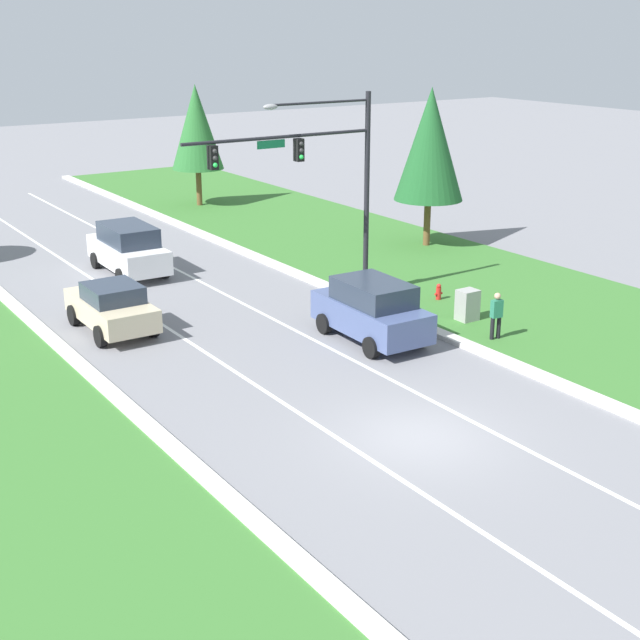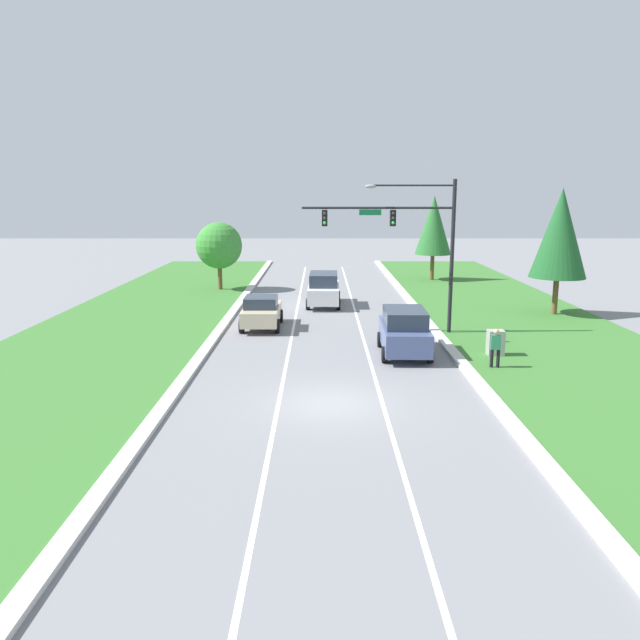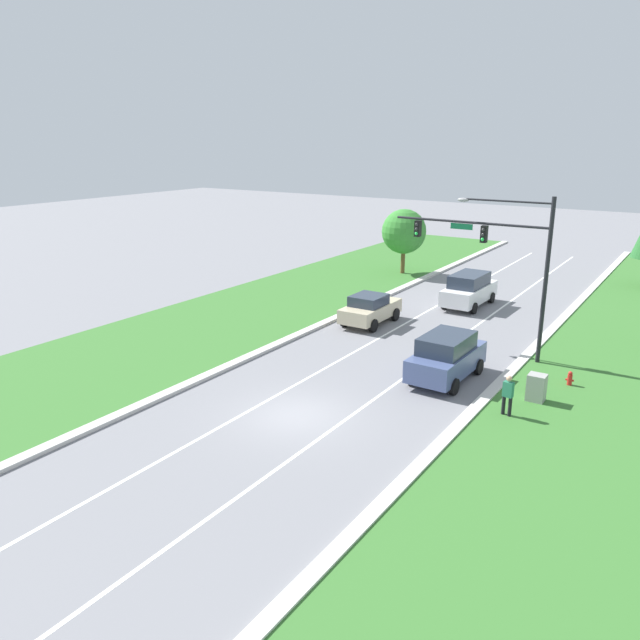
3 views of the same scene
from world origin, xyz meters
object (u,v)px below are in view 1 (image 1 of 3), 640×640
(conifer_far_right_tree, at_px, (196,127))
(champagne_sedan, at_px, (112,307))
(white_suv, at_px, (128,249))
(pedestrian, at_px, (496,314))
(utility_cabinet, at_px, (467,306))
(conifer_near_right_tree, at_px, (430,144))
(slate_blue_suv, at_px, (372,310))
(fire_hydrant, at_px, (439,293))
(traffic_signal_mast, at_px, (319,168))

(conifer_far_right_tree, bearing_deg, champagne_sedan, -124.01)
(white_suv, distance_m, pedestrian, 16.44)
(utility_cabinet, bearing_deg, conifer_near_right_tree, 57.24)
(pedestrian, distance_m, conifer_far_right_tree, 26.79)
(slate_blue_suv, xyz_separation_m, conifer_far_right_tree, (5.49, 24.10, 3.47))
(champagne_sedan, xyz_separation_m, utility_cabinet, (10.92, -6.05, -0.29))
(champagne_sedan, bearing_deg, conifer_far_right_tree, 56.24)
(conifer_near_right_tree, bearing_deg, fire_hydrant, -127.07)
(champagne_sedan, height_order, conifer_far_right_tree, conifer_far_right_tree)
(conifer_near_right_tree, bearing_deg, conifer_far_right_tree, 107.34)
(white_suv, relative_size, conifer_far_right_tree, 0.73)
(slate_blue_suv, distance_m, fire_hydrant, 5.30)
(slate_blue_suv, height_order, fire_hydrant, slate_blue_suv)
(utility_cabinet, bearing_deg, traffic_signal_mast, 125.52)
(champagne_sedan, distance_m, utility_cabinet, 12.49)
(traffic_signal_mast, distance_m, conifer_near_right_tree, 10.65)
(utility_cabinet, relative_size, conifer_far_right_tree, 0.17)
(pedestrian, xyz_separation_m, conifer_far_right_tree, (2.06, 26.46, 3.61))
(white_suv, distance_m, fire_hydrant, 13.35)
(fire_hydrant, bearing_deg, utility_cabinet, -107.84)
(slate_blue_suv, distance_m, conifer_far_right_tree, 24.96)
(traffic_signal_mast, bearing_deg, pedestrian, -67.70)
(slate_blue_suv, bearing_deg, white_suv, 107.28)
(traffic_signal_mast, bearing_deg, utility_cabinet, -54.48)
(fire_hydrant, relative_size, conifer_near_right_tree, 0.09)
(slate_blue_suv, bearing_deg, conifer_far_right_tree, 78.66)
(slate_blue_suv, xyz_separation_m, utility_cabinet, (4.01, -0.35, -0.47))
(utility_cabinet, distance_m, fire_hydrant, 2.60)
(traffic_signal_mast, height_order, pedestrian, traffic_signal_mast)
(traffic_signal_mast, height_order, conifer_far_right_tree, traffic_signal_mast)
(champagne_sedan, relative_size, fire_hydrant, 6.21)
(fire_hydrant, relative_size, conifer_far_right_tree, 0.10)
(white_suv, bearing_deg, traffic_signal_mast, -61.48)
(conifer_far_right_tree, bearing_deg, fire_hydrant, -91.80)
(traffic_signal_mast, distance_m, champagne_sedan, 8.88)
(champagne_sedan, bearing_deg, slate_blue_suv, -39.28)
(fire_hydrant, bearing_deg, slate_blue_suv, -156.21)
(traffic_signal_mast, relative_size, pedestrian, 4.63)
(white_suv, height_order, conifer_near_right_tree, conifer_near_right_tree)
(fire_hydrant, bearing_deg, pedestrian, -106.99)
(slate_blue_suv, bearing_deg, utility_cabinet, -3.47)
(slate_blue_suv, relative_size, pedestrian, 2.71)
(utility_cabinet, relative_size, fire_hydrant, 1.71)
(traffic_signal_mast, relative_size, utility_cabinet, 6.54)
(champagne_sedan, height_order, white_suv, white_suv)
(slate_blue_suv, height_order, conifer_near_right_tree, conifer_near_right_tree)
(white_suv, distance_m, conifer_near_right_tree, 14.58)
(white_suv, bearing_deg, champagne_sedan, -115.08)
(slate_blue_suv, height_order, white_suv, white_suv)
(utility_cabinet, bearing_deg, conifer_far_right_tree, 86.52)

